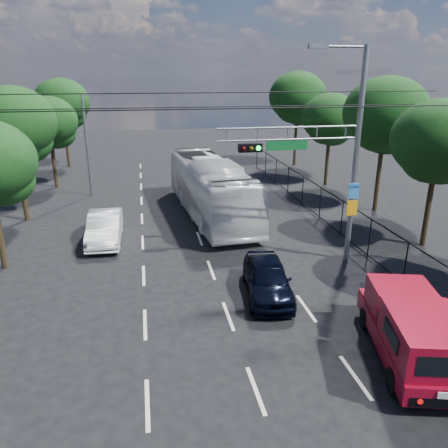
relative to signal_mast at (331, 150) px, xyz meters
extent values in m
plane|color=black|center=(-5.28, -7.99, -5.24)|extent=(120.00, 120.00, 0.00)
cube|color=beige|center=(-8.28, -7.99, -5.24)|extent=(0.12, 2.00, 0.01)
cube|color=beige|center=(-8.28, -3.99, -5.24)|extent=(0.12, 2.00, 0.01)
cube|color=beige|center=(-8.28, 0.01, -5.24)|extent=(0.12, 2.00, 0.01)
cube|color=beige|center=(-8.28, 4.01, -5.24)|extent=(0.12, 2.00, 0.01)
cube|color=beige|center=(-8.28, 8.01, -5.24)|extent=(0.12, 2.00, 0.01)
cube|color=beige|center=(-8.28, 12.01, -5.24)|extent=(0.12, 2.00, 0.01)
cube|color=beige|center=(-8.28, 16.01, -5.24)|extent=(0.12, 2.00, 0.01)
cube|color=beige|center=(-8.28, 20.01, -5.24)|extent=(0.12, 2.00, 0.01)
cube|color=beige|center=(-8.28, 24.01, -5.24)|extent=(0.12, 2.00, 0.01)
cube|color=beige|center=(-5.28, -7.99, -5.24)|extent=(0.12, 2.00, 0.01)
cube|color=beige|center=(-5.28, -3.99, -5.24)|extent=(0.12, 2.00, 0.01)
cube|color=beige|center=(-5.28, 0.01, -5.24)|extent=(0.12, 2.00, 0.01)
cube|color=beige|center=(-5.28, 4.01, -5.24)|extent=(0.12, 2.00, 0.01)
cube|color=beige|center=(-5.28, 8.01, -5.24)|extent=(0.12, 2.00, 0.01)
cube|color=beige|center=(-5.28, 12.01, -5.24)|extent=(0.12, 2.00, 0.01)
cube|color=beige|center=(-5.28, 16.01, -5.24)|extent=(0.12, 2.00, 0.01)
cube|color=beige|center=(-5.28, 20.01, -5.24)|extent=(0.12, 2.00, 0.01)
cube|color=beige|center=(-5.28, 24.01, -5.24)|extent=(0.12, 2.00, 0.01)
cube|color=beige|center=(-2.28, -7.99, -5.24)|extent=(0.12, 2.00, 0.01)
cube|color=beige|center=(-2.28, -3.99, -5.24)|extent=(0.12, 2.00, 0.01)
cube|color=beige|center=(-2.28, 0.01, -5.24)|extent=(0.12, 2.00, 0.01)
cube|color=beige|center=(-2.28, 4.01, -5.24)|extent=(0.12, 2.00, 0.01)
cube|color=beige|center=(-2.28, 8.01, -5.24)|extent=(0.12, 2.00, 0.01)
cube|color=beige|center=(-2.28, 12.01, -5.24)|extent=(0.12, 2.00, 0.01)
cube|color=beige|center=(-2.28, 16.01, -5.24)|extent=(0.12, 2.00, 0.01)
cube|color=beige|center=(-2.28, 20.01, -5.24)|extent=(0.12, 2.00, 0.01)
cube|color=beige|center=(-2.28, 24.01, -5.24)|extent=(0.12, 2.00, 0.01)
cylinder|color=slate|center=(1.22, 0.01, -0.49)|extent=(0.24, 0.24, 9.50)
cylinder|color=slate|center=(0.22, 0.01, 4.16)|extent=(2.00, 0.10, 0.10)
cube|color=slate|center=(-0.88, 0.01, 4.16)|extent=(0.80, 0.25, 0.18)
cylinder|color=slate|center=(-1.88, 0.01, 1.01)|extent=(6.20, 0.08, 0.08)
cylinder|color=slate|center=(-1.88, 0.01, 0.51)|extent=(6.20, 0.08, 0.08)
cube|color=black|center=(-3.58, 0.01, 0.21)|extent=(1.00, 0.28, 0.35)
sphere|color=#3F0505|center=(-3.90, -0.14, 0.21)|extent=(0.20, 0.20, 0.20)
sphere|color=#4C3805|center=(-3.58, -0.14, 0.21)|extent=(0.20, 0.20, 0.20)
sphere|color=#0CE533|center=(-3.26, -0.14, 0.21)|extent=(0.20, 0.20, 0.20)
cube|color=#0D5D26|center=(-1.98, 0.01, 0.26)|extent=(1.80, 0.05, 0.40)
cube|color=#2A78C7|center=(1.20, -0.13, -1.84)|extent=(0.50, 0.04, 0.70)
cube|color=orange|center=(1.20, -0.13, -2.64)|extent=(0.50, 0.04, 0.70)
cylinder|color=slate|center=(0.62, 0.01, 0.76)|extent=(0.05, 0.05, 0.50)
cylinder|color=slate|center=(-0.68, 0.01, 0.76)|extent=(0.05, 0.05, 0.50)
cylinder|color=slate|center=(-1.98, 0.01, 0.76)|extent=(0.05, 0.05, 0.50)
cylinder|color=slate|center=(-3.28, 0.01, 0.76)|extent=(0.05, 0.05, 0.50)
cylinder|color=slate|center=(-4.58, 0.01, 0.76)|extent=(0.05, 0.05, 0.50)
cylinder|color=slate|center=(-11.78, 14.01, -1.74)|extent=(0.18, 0.18, 7.00)
cylinder|color=slate|center=(-10.98, 14.01, 1.76)|extent=(1.60, 0.09, 0.09)
cube|color=slate|center=(-10.08, 14.01, 1.76)|extent=(0.60, 0.22, 0.15)
cylinder|color=black|center=(-5.28, -1.99, 1.96)|extent=(22.00, 0.04, 0.04)
cylinder|color=black|center=(-5.28, 1.51, 2.36)|extent=(22.00, 0.04, 0.04)
cylinder|color=black|center=(-5.28, 3.01, 1.66)|extent=(22.00, 0.04, 0.04)
cube|color=black|center=(2.32, 4.01, -3.29)|extent=(0.04, 34.00, 0.06)
cube|color=black|center=(2.32, 4.01, -5.09)|extent=(0.04, 34.00, 0.06)
cylinder|color=black|center=(2.32, -2.99, -4.24)|extent=(0.06, 0.06, 2.00)
cylinder|color=black|center=(2.32, 0.01, -4.24)|extent=(0.06, 0.06, 2.00)
cylinder|color=black|center=(2.32, 3.01, -4.24)|extent=(0.06, 0.06, 2.00)
cylinder|color=black|center=(2.32, 6.01, -4.24)|extent=(0.06, 0.06, 2.00)
cylinder|color=black|center=(2.32, 9.01, -4.24)|extent=(0.06, 0.06, 2.00)
cylinder|color=black|center=(2.32, 12.01, -4.24)|extent=(0.06, 0.06, 2.00)
cylinder|color=black|center=(2.32, 15.01, -4.24)|extent=(0.06, 0.06, 2.00)
cylinder|color=black|center=(2.32, 18.01, -4.24)|extent=(0.06, 0.06, 2.00)
cylinder|color=black|center=(2.32, 21.01, -4.24)|extent=(0.06, 0.06, 2.00)
cylinder|color=black|center=(5.92, 1.01, -3.14)|extent=(0.28, 0.28, 4.20)
ellipsoid|color=black|center=(5.92, 1.01, 0.16)|extent=(4.50, 4.50, 3.83)
ellipsoid|color=black|center=(6.32, 1.31, -0.89)|extent=(3.00, 3.00, 2.40)
ellipsoid|color=black|center=(5.57, 0.81, -0.74)|extent=(2.85, 2.85, 2.28)
cylinder|color=black|center=(6.52, 7.01, -2.86)|extent=(0.28, 0.28, 4.76)
ellipsoid|color=black|center=(6.52, 7.01, 0.88)|extent=(5.10, 5.10, 4.33)
ellipsoid|color=black|center=(6.92, 7.31, -0.31)|extent=(3.40, 3.40, 2.72)
ellipsoid|color=black|center=(6.17, 6.81, -0.14)|extent=(3.23, 3.23, 2.58)
cylinder|color=black|center=(6.12, 14.01, -3.23)|extent=(0.28, 0.28, 4.03)
ellipsoid|color=black|center=(6.12, 14.01, -0.06)|extent=(4.32, 4.32, 3.67)
ellipsoid|color=black|center=(6.52, 14.31, -1.07)|extent=(2.88, 2.88, 2.30)
ellipsoid|color=black|center=(5.77, 13.81, -0.92)|extent=(2.74, 2.74, 2.19)
cylinder|color=black|center=(6.32, 22.01, -2.78)|extent=(0.28, 0.28, 4.93)
ellipsoid|color=black|center=(6.32, 22.01, 1.09)|extent=(5.28, 5.28, 4.49)
ellipsoid|color=black|center=(6.72, 22.31, -0.14)|extent=(3.52, 3.52, 2.82)
ellipsoid|color=black|center=(5.97, 21.81, 0.04)|extent=(3.34, 3.34, 2.68)
ellipsoid|color=black|center=(-14.08, 2.31, -1.30)|extent=(2.72, 2.72, 2.18)
cylinder|color=black|center=(-15.08, 9.01, -3.00)|extent=(0.28, 0.28, 4.48)
ellipsoid|color=black|center=(-15.08, 9.01, 0.52)|extent=(4.80, 4.80, 4.08)
ellipsoid|color=black|center=(-14.68, 9.31, -0.60)|extent=(3.20, 3.20, 2.56)
ellipsoid|color=black|center=(-15.43, 8.81, -0.44)|extent=(3.04, 3.04, 2.43)
cylinder|color=black|center=(-14.68, 17.01, -3.28)|extent=(0.28, 0.28, 3.92)
ellipsoid|color=black|center=(-14.68, 17.01, -0.20)|extent=(4.20, 4.20, 3.57)
ellipsoid|color=black|center=(-14.28, 17.31, -1.18)|extent=(2.80, 2.80, 2.24)
ellipsoid|color=black|center=(-15.03, 16.81, -1.04)|extent=(2.66, 2.66, 2.13)
cylinder|color=black|center=(-14.88, 25.01, -2.95)|extent=(0.28, 0.28, 4.59)
ellipsoid|color=black|center=(-14.88, 25.01, 0.66)|extent=(4.92, 4.92, 4.18)
ellipsoid|color=black|center=(-14.48, 25.31, -0.49)|extent=(3.28, 3.28, 2.62)
ellipsoid|color=black|center=(-15.23, 24.81, -0.32)|extent=(3.12, 3.12, 2.49)
cylinder|color=black|center=(-0.74, -5.63, -4.88)|extent=(0.44, 0.78, 0.73)
cylinder|color=black|center=(0.98, -6.07, -4.88)|extent=(0.44, 0.78, 0.73)
cylinder|color=black|center=(-1.55, -8.76, -4.88)|extent=(0.44, 0.78, 0.73)
cube|color=maroon|center=(-0.28, -7.41, -4.59)|extent=(3.22, 5.55, 0.59)
cube|color=maroon|center=(0.30, -5.14, -4.51)|extent=(2.02, 1.04, 0.57)
cube|color=black|center=(0.37, -4.86, -4.25)|extent=(1.83, 0.85, 0.32)
cube|color=maroon|center=(0.01, -6.25, -3.83)|extent=(2.22, 2.04, 0.99)
cube|color=black|center=(-0.18, -7.01, -3.78)|extent=(1.58, 0.45, 0.57)
cube|color=maroon|center=(-0.57, -8.53, -3.76)|extent=(2.54, 3.06, 1.10)
cube|color=black|center=(-1.52, -8.28, -3.73)|extent=(0.35, 1.23, 0.47)
cube|color=black|center=(-0.90, -9.80, -3.73)|extent=(1.48, 0.43, 0.57)
cube|color=black|center=(-0.93, -9.92, -4.72)|extent=(1.64, 0.50, 0.27)
cube|color=silver|center=(-0.94, -9.97, -4.46)|extent=(0.36, 0.12, 0.19)
imported|color=black|center=(-3.46, -2.70, -4.51)|extent=(2.30, 4.50, 1.47)
imported|color=silver|center=(-4.04, 8.05, -3.52)|extent=(4.02, 12.59, 3.45)
imported|color=silver|center=(-10.19, 4.54, -4.47)|extent=(1.68, 4.69, 1.54)
camera|label=1|loc=(-8.00, -17.67, 3.18)|focal=35.00mm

